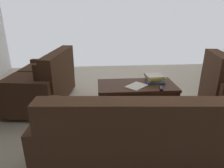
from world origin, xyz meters
TOP-DOWN VIEW (x-y plane):
  - ground_plane at (0.00, 0.00)m, footprint 5.92×5.53m
  - sofa_main at (0.18, 0.98)m, footprint 2.12×0.95m
  - loveseat_near at (1.51, -0.57)m, footprint 1.00×1.42m
  - coffee_table at (0.08, -0.12)m, footprint 1.11×0.54m
  - book_stack at (-0.20, -0.21)m, footprint 0.28×0.31m
  - tv_remote at (-0.21, 0.07)m, footprint 0.08×0.17m
  - loose_magazine at (0.10, -0.04)m, footprint 0.35×0.35m

SIDE VIEW (x-z plane):
  - ground_plane at x=0.00m, z-range -0.01..0.00m
  - sofa_main at x=0.18m, z-range -0.06..0.78m
  - loveseat_near at x=1.51m, z-range -0.07..0.80m
  - coffee_table at x=0.08m, z-range 0.16..0.61m
  - loose_magazine at x=0.10m, z-range 0.45..0.46m
  - tv_remote at x=-0.21m, z-range 0.45..0.48m
  - book_stack at x=-0.20m, z-range 0.45..0.56m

